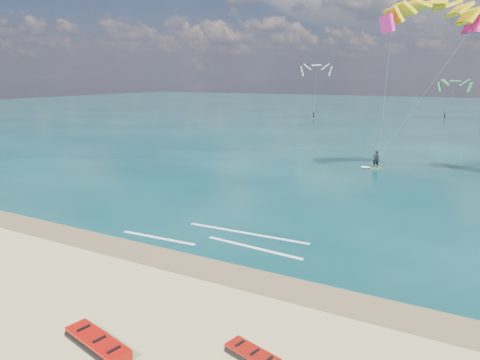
% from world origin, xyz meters
% --- Properties ---
extents(ground, '(320.00, 320.00, 0.00)m').
position_xyz_m(ground, '(0.00, 40.00, 0.00)').
color(ground, tan).
rests_on(ground, ground).
extents(wet_sand_strip, '(320.00, 2.40, 0.01)m').
position_xyz_m(wet_sand_strip, '(0.00, 3.00, 0.00)').
color(wet_sand_strip, brown).
rests_on(wet_sand_strip, ground).
extents(sea, '(320.00, 200.00, 0.04)m').
position_xyz_m(sea, '(0.00, 104.00, 0.02)').
color(sea, '#082D2F').
rests_on(sea, ground).
extents(packed_kite_left, '(3.32, 1.84, 0.43)m').
position_xyz_m(packed_kite_left, '(1.26, -4.14, 0.00)').
color(packed_kite_left, '#B21109').
rests_on(packed_kite_left, ground).
extents(packed_kite_mid, '(2.30, 1.51, 0.37)m').
position_xyz_m(packed_kite_mid, '(6.27, -2.18, 0.00)').
color(packed_kite_mid, '#9D150A').
rests_on(packed_kite_mid, ground).
extents(kitesurfer_main, '(10.91, 10.06, 16.01)m').
position_xyz_m(kitesurfer_main, '(6.16, 27.42, 8.18)').
color(kitesurfer_main, gold).
rests_on(kitesurfer_main, sea).
extents(shoreline_foam, '(10.90, 3.61, 0.01)m').
position_xyz_m(shoreline_foam, '(0.10, 6.71, 0.04)').
color(shoreline_foam, white).
rests_on(shoreline_foam, ground).
extents(distant_kites, '(60.28, 15.72, 11.47)m').
position_xyz_m(distant_kites, '(7.45, 78.81, 5.00)').
color(distant_kites, '#CB8D12').
rests_on(distant_kites, ground).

